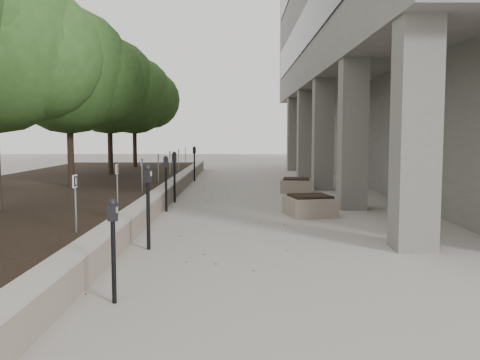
{
  "coord_description": "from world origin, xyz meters",
  "views": [
    {
      "loc": [
        0.34,
        -8.1,
        2.03
      ],
      "look_at": [
        0.38,
        5.27,
        0.85
      ],
      "focal_mm": 39.35,
      "sensor_mm": 36.0,
      "label": 1
    }
  ],
  "objects_px": {
    "crabapple_tree_3": "(69,98)",
    "parking_meter_4": "(174,177)",
    "parking_meter_1": "(113,251)",
    "parking_meter_5": "(194,164)",
    "parking_meter_2": "(148,207)",
    "crabapple_tree_5": "(134,112)",
    "planter_front": "(310,205)",
    "crabapple_tree_4": "(109,106)",
    "planter_back": "(296,185)",
    "parking_meter_3": "(166,184)"
  },
  "relations": [
    {
      "from": "crabapple_tree_4",
      "to": "parking_meter_5",
      "type": "relative_size",
      "value": 3.63
    },
    {
      "from": "parking_meter_5",
      "to": "planter_back",
      "type": "distance_m",
      "value": 5.86
    },
    {
      "from": "parking_meter_2",
      "to": "parking_meter_4",
      "type": "height_order",
      "value": "parking_meter_4"
    },
    {
      "from": "parking_meter_1",
      "to": "parking_meter_3",
      "type": "height_order",
      "value": "parking_meter_3"
    },
    {
      "from": "crabapple_tree_3",
      "to": "parking_meter_2",
      "type": "bearing_deg",
      "value": -63.06
    },
    {
      "from": "crabapple_tree_3",
      "to": "crabapple_tree_4",
      "type": "bearing_deg",
      "value": 90.0
    },
    {
      "from": "parking_meter_2",
      "to": "planter_front",
      "type": "xyz_separation_m",
      "value": [
        3.35,
        3.84,
        -0.49
      ]
    },
    {
      "from": "crabapple_tree_5",
      "to": "planter_back",
      "type": "height_order",
      "value": "crabapple_tree_5"
    },
    {
      "from": "crabapple_tree_5",
      "to": "planter_back",
      "type": "relative_size",
      "value": 5.07
    },
    {
      "from": "parking_meter_1",
      "to": "parking_meter_5",
      "type": "relative_size",
      "value": 0.84
    },
    {
      "from": "crabapple_tree_5",
      "to": "parking_meter_3",
      "type": "distance_m",
      "value": 13.1
    },
    {
      "from": "crabapple_tree_5",
      "to": "planter_front",
      "type": "relative_size",
      "value": 4.92
    },
    {
      "from": "planter_front",
      "to": "parking_meter_1",
      "type": "bearing_deg",
      "value": -115.71
    },
    {
      "from": "planter_back",
      "to": "crabapple_tree_5",
      "type": "bearing_deg",
      "value": 132.04
    },
    {
      "from": "parking_meter_2",
      "to": "planter_front",
      "type": "height_order",
      "value": "parking_meter_2"
    },
    {
      "from": "parking_meter_5",
      "to": "crabapple_tree_4",
      "type": "bearing_deg",
      "value": -169.29
    },
    {
      "from": "crabapple_tree_3",
      "to": "parking_meter_2",
      "type": "relative_size",
      "value": 3.65
    },
    {
      "from": "crabapple_tree_5",
      "to": "parking_meter_4",
      "type": "height_order",
      "value": "crabapple_tree_5"
    },
    {
      "from": "parking_meter_1",
      "to": "parking_meter_4",
      "type": "bearing_deg",
      "value": 101.41
    },
    {
      "from": "crabapple_tree_5",
      "to": "parking_meter_5",
      "type": "xyz_separation_m",
      "value": [
        3.25,
        -3.6,
        -2.37
      ]
    },
    {
      "from": "crabapple_tree_4",
      "to": "crabapple_tree_5",
      "type": "height_order",
      "value": "same"
    },
    {
      "from": "planter_front",
      "to": "planter_back",
      "type": "distance_m",
      "value": 5.23
    },
    {
      "from": "parking_meter_3",
      "to": "parking_meter_4",
      "type": "xyz_separation_m",
      "value": [
        0.0,
        1.82,
        0.03
      ]
    },
    {
      "from": "parking_meter_2",
      "to": "crabapple_tree_5",
      "type": "bearing_deg",
      "value": 118.65
    },
    {
      "from": "parking_meter_2",
      "to": "parking_meter_5",
      "type": "distance_m",
      "value": 13.41
    },
    {
      "from": "crabapple_tree_5",
      "to": "parking_meter_2",
      "type": "xyz_separation_m",
      "value": [
        3.56,
        -17.0,
        -2.37
      ]
    },
    {
      "from": "parking_meter_1",
      "to": "parking_meter_2",
      "type": "bearing_deg",
      "value": 100.68
    },
    {
      "from": "crabapple_tree_5",
      "to": "parking_meter_4",
      "type": "distance_m",
      "value": 11.38
    },
    {
      "from": "parking_meter_1",
      "to": "parking_meter_4",
      "type": "distance_m",
      "value": 9.3
    },
    {
      "from": "crabapple_tree_3",
      "to": "parking_meter_1",
      "type": "distance_m",
      "value": 10.88
    },
    {
      "from": "parking_meter_1",
      "to": "parking_meter_2",
      "type": "xyz_separation_m",
      "value": [
        -0.09,
        2.94,
        0.12
      ]
    },
    {
      "from": "crabapple_tree_4",
      "to": "parking_meter_2",
      "type": "xyz_separation_m",
      "value": [
        3.56,
        -12.0,
        -2.37
      ]
    },
    {
      "from": "parking_meter_4",
      "to": "crabapple_tree_3",
      "type": "bearing_deg",
      "value": 168.69
    },
    {
      "from": "parking_meter_1",
      "to": "crabapple_tree_5",
      "type": "bearing_deg",
      "value": 109.32
    },
    {
      "from": "crabapple_tree_5",
      "to": "crabapple_tree_4",
      "type": "bearing_deg",
      "value": -90.0
    },
    {
      "from": "crabapple_tree_3",
      "to": "crabapple_tree_5",
      "type": "height_order",
      "value": "same"
    },
    {
      "from": "parking_meter_2",
      "to": "parking_meter_3",
      "type": "relative_size",
      "value": 1.02
    },
    {
      "from": "crabapple_tree_4",
      "to": "crabapple_tree_5",
      "type": "xyz_separation_m",
      "value": [
        0.0,
        5.0,
        0.0
      ]
    },
    {
      "from": "parking_meter_1",
      "to": "planter_back",
      "type": "relative_size",
      "value": 1.17
    },
    {
      "from": "parking_meter_1",
      "to": "parking_meter_5",
      "type": "distance_m",
      "value": 16.35
    },
    {
      "from": "crabapple_tree_5",
      "to": "parking_meter_5",
      "type": "distance_m",
      "value": 5.4
    },
    {
      "from": "crabapple_tree_4",
      "to": "parking_meter_5",
      "type": "distance_m",
      "value": 4.26
    },
    {
      "from": "parking_meter_4",
      "to": "planter_back",
      "type": "bearing_deg",
      "value": 34.82
    },
    {
      "from": "planter_front",
      "to": "planter_back",
      "type": "bearing_deg",
      "value": 87.35
    },
    {
      "from": "parking_meter_2",
      "to": "parking_meter_3",
      "type": "bearing_deg",
      "value": 110.73
    },
    {
      "from": "parking_meter_3",
      "to": "crabapple_tree_3",
      "type": "bearing_deg",
      "value": 133.6
    },
    {
      "from": "crabapple_tree_4",
      "to": "planter_front",
      "type": "distance_m",
      "value": 11.07
    },
    {
      "from": "parking_meter_5",
      "to": "parking_meter_4",
      "type": "bearing_deg",
      "value": -102.64
    },
    {
      "from": "crabapple_tree_3",
      "to": "parking_meter_4",
      "type": "distance_m",
      "value": 4.07
    },
    {
      "from": "crabapple_tree_4",
      "to": "crabapple_tree_5",
      "type": "distance_m",
      "value": 5.0
    }
  ]
}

